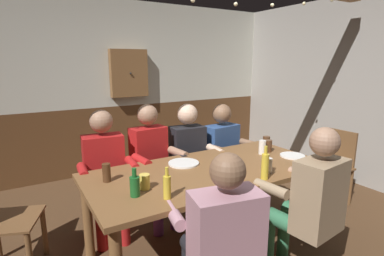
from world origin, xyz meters
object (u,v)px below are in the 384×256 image
object	(u,v)px
person_0	(105,168)
plate_1	(184,163)
person_3	(226,149)
pint_glass_1	(268,146)
pint_glass_3	(145,182)
person_5	(310,200)
plate_0	(292,156)
pint_glass_2	(268,165)
pint_glass_5	(107,173)
chair_empty_near_left	(332,164)
pint_glass_0	(266,141)
wall_dart_cabinet	(129,73)
dining_table	(209,179)
bottle_1	(135,185)
person_2	(190,154)
person_4	(221,234)
bottle_0	(265,166)
bottle_2	(167,186)
person_1	(152,160)

from	to	relation	value
person_0	plate_1	distance (m)	0.77
person_3	pint_glass_1	world-z (taller)	person_3
pint_glass_3	person_3	bearing A→B (deg)	31.06
person_5	plate_0	bearing A→B (deg)	44.10
pint_glass_1	person_3	bearing A→B (deg)	99.24
pint_glass_2	pint_glass_5	world-z (taller)	pint_glass_5
chair_empty_near_left	pint_glass_0	world-z (taller)	pint_glass_0
pint_glass_1	wall_dart_cabinet	size ratio (longest dim) A/B	0.17
dining_table	person_3	xyz separation A→B (m)	(0.72, 0.72, -0.01)
bottle_1	pint_glass_0	bearing A→B (deg)	15.15
plate_1	pint_glass_3	world-z (taller)	pint_glass_3
person_2	plate_0	bearing A→B (deg)	133.23
pint_glass_3	dining_table	bearing A→B (deg)	8.95
person_4	chair_empty_near_left	size ratio (longest dim) A/B	1.36
bottle_0	bottle_2	distance (m)	0.82
bottle_2	pint_glass_3	xyz separation A→B (m)	(-0.07, 0.23, -0.03)
person_3	person_2	bearing A→B (deg)	-7.73
person_1	chair_empty_near_left	bearing A→B (deg)	155.77
person_3	pint_glass_1	bearing A→B (deg)	91.50
person_4	pint_glass_0	distance (m)	1.68
dining_table	person_0	size ratio (longest dim) A/B	1.68
plate_1	pint_glass_1	distance (m)	0.95
person_1	plate_0	xyz separation A→B (m)	(1.13, -0.84, 0.09)
person_1	bottle_1	xyz separation A→B (m)	(-0.52, -0.90, 0.16)
person_2	dining_table	bearing A→B (deg)	76.75
dining_table	plate_1	distance (m)	0.28
dining_table	pint_glass_1	size ratio (longest dim) A/B	17.17
pint_glass_1	person_2	bearing A→B (deg)	134.73
bottle_1	pint_glass_3	bearing A→B (deg)	37.59
pint_glass_0	person_2	bearing A→B (deg)	147.82
chair_empty_near_left	pint_glass_5	distance (m)	2.68
bottle_1	person_3	bearing A→B (deg)	31.56
person_5	chair_empty_near_left	bearing A→B (deg)	22.04
dining_table	pint_glass_5	xyz separation A→B (m)	(-0.84, 0.18, 0.16)
person_2	person_5	world-z (taller)	person_5
pint_glass_2	person_5	bearing A→B (deg)	-86.03
plate_0	pint_glass_0	distance (m)	0.40
plate_1	pint_glass_0	size ratio (longest dim) A/B	2.45
person_1	bottle_2	size ratio (longest dim) A/B	5.63
plate_0	person_1	bearing A→B (deg)	143.35
plate_1	pint_glass_0	world-z (taller)	pint_glass_0
person_4	pint_glass_5	xyz separation A→B (m)	(-0.43, 0.91, 0.18)
plate_0	bottle_0	bearing A→B (deg)	-156.10
person_0	pint_glass_2	bearing A→B (deg)	142.13
person_0	bottle_1	size ratio (longest dim) A/B	6.09
bottle_0	bottle_1	size ratio (longest dim) A/B	1.34
dining_table	plate_0	bearing A→B (deg)	-7.61
pint_glass_2	pint_glass_3	xyz separation A→B (m)	(-1.02, 0.21, -0.01)
pint_glass_1	plate_0	bearing A→B (deg)	-70.40
dining_table	person_0	bearing A→B (deg)	134.43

